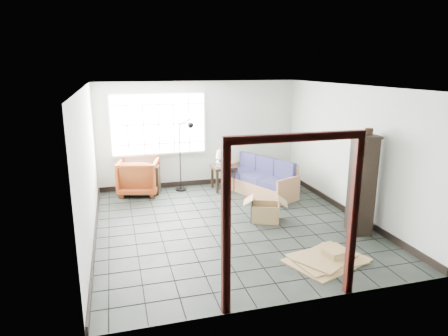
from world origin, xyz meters
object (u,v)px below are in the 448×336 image
object	(u,v)px
futon_sofa	(260,180)
side_table	(223,170)
armchair	(139,175)
tall_shelf	(362,184)

from	to	relation	value
futon_sofa	side_table	distance (m)	0.94
armchair	side_table	bearing A→B (deg)	-172.77
futon_sofa	side_table	size ratio (longest dim) A/B	3.41
tall_shelf	futon_sofa	bearing A→B (deg)	116.68
futon_sofa	side_table	xyz separation A→B (m)	(-0.78, 0.49, 0.19)
armchair	side_table	world-z (taller)	armchair
armchair	side_table	xyz separation A→B (m)	(2.00, -0.24, 0.04)
futon_sofa	armchair	world-z (taller)	armchair
armchair	tall_shelf	bearing A→B (deg)	151.58
futon_sofa	armchair	size ratio (longest dim) A/B	2.23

